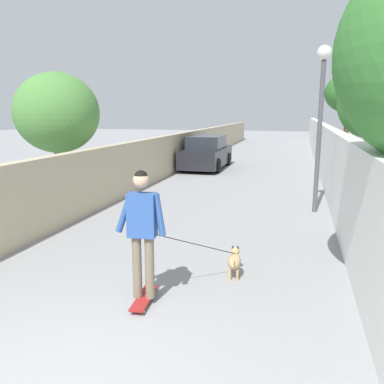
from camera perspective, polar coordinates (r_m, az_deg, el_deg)
The scene contains 11 objects.
ground_plane at distance 17.01m, azimuth 7.70°, elevation 2.49°, with size 80.00×80.00×0.00m, color gray.
wall_left at distance 15.72m, azimuth -4.91°, elevation 4.89°, with size 48.00×0.30×1.68m, color tan.
fence_right at distance 14.79m, azimuth 19.19°, elevation 4.71°, with size 48.00×0.30×2.10m, color white.
tree_right_mid at distance 21.81m, azimuth 21.77°, elevation 13.15°, with size 2.36×2.36×4.60m.
tree_left_far at distance 12.23m, azimuth -18.96°, elevation 10.68°, with size 2.42×2.42×3.77m.
tree_right_distant at distance 15.86m, azimuth 24.65°, elevation 11.66°, with size 2.42×2.42×4.28m.
lamp_post at distance 10.83m, azimuth 18.23°, elevation 12.48°, with size 0.36×0.36×4.28m.
skateboard at distance 5.79m, azimuth -6.94°, elevation -14.99°, with size 0.82×0.28×0.08m.
person_skateboarder at distance 5.40m, azimuth -7.22°, elevation -4.67°, with size 0.26×0.71×1.81m.
dog at distance 6.55m, azimuth 6.10°, elevation -9.79°, with size 1.57×1.22×1.06m.
car_near at distance 18.78m, azimuth 2.13°, elevation 5.63°, with size 4.31×1.80×1.54m.
Camera 1 is at (-2.67, -2.16, 2.65)m, focal length 36.83 mm.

